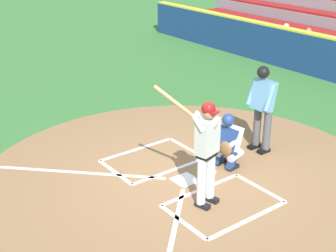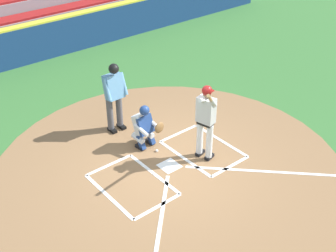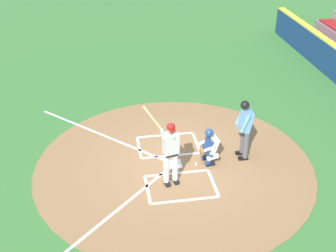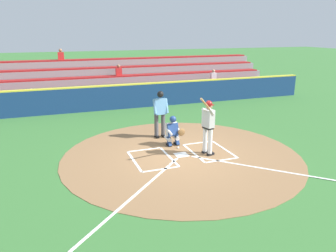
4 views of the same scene
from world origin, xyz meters
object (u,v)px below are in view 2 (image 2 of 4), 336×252
object	(u,v)px
batter	(206,117)
baseball	(157,151)
plate_umpire	(114,93)
catcher	(145,125)

from	to	relation	value
batter	baseball	xyz separation A→B (m)	(0.71, -0.88, -1.06)
plate_umpire	baseball	bearing A→B (deg)	97.33
batter	baseball	bearing A→B (deg)	-50.97
catcher	plate_umpire	world-z (taller)	plate_umpire
batter	plate_umpire	world-z (taller)	batter
plate_umpire	baseball	distance (m)	1.78
batter	plate_umpire	size ratio (longest dim) A/B	1.14
baseball	batter	bearing A→B (deg)	129.03
batter	catcher	bearing A→B (deg)	-58.69
batter	catcher	xyz separation A→B (m)	(0.76, -1.26, -0.51)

